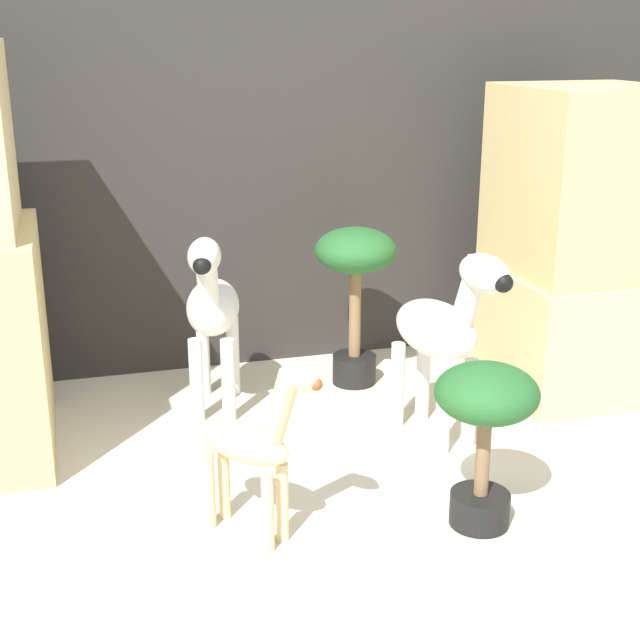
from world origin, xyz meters
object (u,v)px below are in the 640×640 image
at_px(zebra_left, 212,308).
at_px(potted_palm_back, 485,415).
at_px(zebra_right, 444,330).
at_px(giraffe_figurine, 253,444).
at_px(potted_palm_front, 355,272).

relative_size(zebra_left, potted_palm_back, 1.44).
bearing_deg(zebra_right, giraffe_figurine, -149.57).
distance_m(zebra_left, giraffe_figurine, 0.87).
bearing_deg(potted_palm_back, zebra_right, 78.73).
height_order(zebra_left, potted_palm_back, zebra_left).
bearing_deg(giraffe_figurine, zebra_left, 87.51).
xyz_separation_m(zebra_right, zebra_left, (-0.68, 0.44, 0.00)).
xyz_separation_m(zebra_left, potted_palm_front, (0.56, 0.12, 0.05)).
bearing_deg(potted_palm_back, potted_palm_front, 90.58).
xyz_separation_m(giraffe_figurine, potted_palm_back, (0.61, -0.10, 0.05)).
bearing_deg(zebra_left, giraffe_figurine, -92.49).
bearing_deg(potted_palm_front, potted_palm_back, -89.42).
bearing_deg(giraffe_figurine, potted_palm_front, 58.58).
relative_size(giraffe_figurine, potted_palm_front, 0.86).
bearing_deg(zebra_right, potted_palm_back, -101.27).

